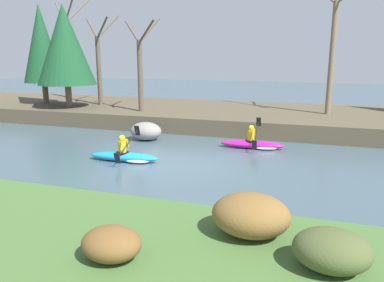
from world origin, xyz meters
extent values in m
plane|color=#425660|center=(0.00, 0.00, 0.00)|extent=(90.00, 90.00, 0.00)
cube|color=#476B33|center=(0.00, -7.00, 0.26)|extent=(44.00, 5.17, 0.53)
cube|color=brown|center=(0.00, 9.04, 0.42)|extent=(44.00, 8.00, 0.83)
cylinder|color=brown|center=(-12.01, 8.02, 1.51)|extent=(0.36, 0.36, 1.36)
cone|color=#194C28|center=(-12.01, 8.02, 4.60)|extent=(2.44, 2.44, 4.82)
cylinder|color=brown|center=(-9.34, 6.77, 1.52)|extent=(0.36, 0.36, 1.37)
cone|color=#194C28|center=(-9.34, 6.77, 4.48)|extent=(3.36, 3.36, 4.56)
cylinder|color=brown|center=(-12.60, 11.42, 3.53)|extent=(0.28, 0.28, 5.41)
cylinder|color=brown|center=(-13.53, 12.20, 6.94)|extent=(1.98, 1.69, 1.80)
cylinder|color=brown|center=(-11.61, 10.59, 6.83)|extent=(2.09, 1.77, 1.58)
cylinder|color=brown|center=(-12.21, 12.49, 7.04)|extent=(0.91, 2.24, 2.00)
cylinder|color=brown|center=(-8.26, 8.54, 2.93)|extent=(0.28, 0.28, 4.20)
cylinder|color=brown|center=(-8.99, 9.15, 5.55)|extent=(1.57, 1.34, 1.42)
cylinder|color=brown|center=(-7.50, 7.89, 5.46)|extent=(1.65, 1.41, 1.25)
cylinder|color=brown|center=(-7.96, 9.37, 5.63)|extent=(0.73, 1.77, 1.57)
cylinder|color=brown|center=(-4.58, 6.74, 2.77)|extent=(0.28, 0.28, 3.88)
cylinder|color=brown|center=(-5.25, 7.31, 5.17)|extent=(1.46, 1.25, 1.31)
cylinder|color=brown|center=(-3.87, 6.15, 5.09)|extent=(1.53, 1.31, 1.16)
cylinder|color=brown|center=(-4.30, 7.51, 5.24)|extent=(0.69, 1.64, 1.45)
cylinder|color=#7A664C|center=(5.35, 8.85, 3.70)|extent=(0.28, 0.28, 5.74)
ellipsoid|color=brown|center=(1.51, -7.17, 0.81)|extent=(1.05, 0.88, 0.57)
ellipsoid|color=brown|center=(3.60, -5.56, 0.93)|extent=(1.51, 1.26, 0.82)
ellipsoid|color=#4C562D|center=(5.03, -6.35, 0.86)|extent=(1.25, 1.04, 0.67)
ellipsoid|color=#C61999|center=(2.21, 3.39, 0.17)|extent=(2.73, 0.77, 0.34)
cone|color=#C61999|center=(3.45, 3.46, 0.19)|extent=(0.36, 0.22, 0.20)
cylinder|color=black|center=(2.16, 3.38, 0.31)|extent=(0.51, 0.51, 0.08)
cylinder|color=yellow|center=(2.16, 3.38, 0.56)|extent=(0.32, 0.32, 0.42)
sphere|color=yellow|center=(2.16, 3.38, 0.89)|extent=(0.24, 0.24, 0.23)
cylinder|color=yellow|center=(2.25, 3.63, 0.65)|extent=(0.10, 0.23, 0.35)
cylinder|color=yellow|center=(2.28, 3.15, 0.65)|extent=(0.10, 0.23, 0.35)
cylinder|color=black|center=(2.39, 3.40, 0.69)|extent=(0.16, 1.91, 0.65)
cube|color=black|center=(2.33, 4.35, 1.00)|extent=(0.21, 0.17, 0.41)
cube|color=black|center=(2.45, 2.45, 0.38)|extent=(0.21, 0.17, 0.41)
ellipsoid|color=white|center=(2.76, 3.42, 0.09)|extent=(1.14, 0.77, 0.18)
ellipsoid|color=#1993D6|center=(-2.06, -0.09, 0.17)|extent=(2.74, 0.79, 0.34)
cone|color=#1993D6|center=(-0.82, 0.00, 0.19)|extent=(0.36, 0.22, 0.20)
cylinder|color=black|center=(-2.11, -0.10, 0.31)|extent=(0.51, 0.51, 0.08)
cylinder|color=yellow|center=(-2.11, -0.10, 0.56)|extent=(0.32, 0.32, 0.42)
sphere|color=yellow|center=(-2.11, -0.10, 0.89)|extent=(0.25, 0.25, 0.23)
cylinder|color=yellow|center=(-2.02, 0.15, 0.65)|extent=(0.11, 0.23, 0.35)
cylinder|color=yellow|center=(-1.99, -0.33, 0.65)|extent=(0.11, 0.23, 0.35)
cylinder|color=black|center=(-1.88, -0.08, 0.69)|extent=(0.17, 1.91, 0.65)
cube|color=black|center=(-1.95, 0.87, 1.00)|extent=(0.21, 0.17, 0.41)
cube|color=black|center=(-1.81, -1.03, 0.38)|extent=(0.21, 0.17, 0.41)
ellipsoid|color=white|center=(-1.51, -0.05, 0.09)|extent=(1.15, 0.78, 0.18)
ellipsoid|color=gray|center=(-2.78, 3.46, 0.42)|extent=(1.50, 1.18, 0.85)
camera|label=1|loc=(4.58, -12.22, 3.92)|focal=35.00mm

